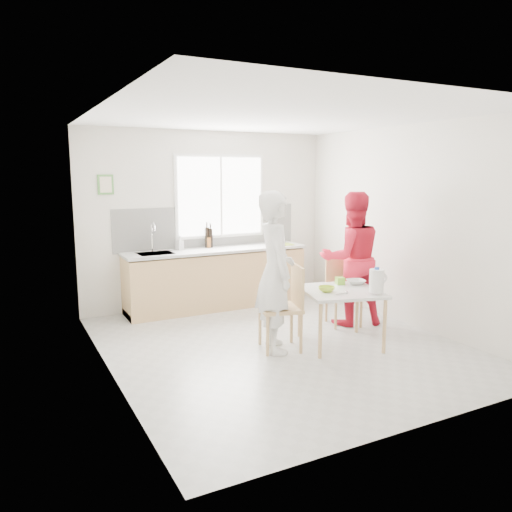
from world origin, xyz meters
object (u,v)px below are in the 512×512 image
(bowl_white, at_px, (356,282))
(wine_bottle_b, at_px, (211,238))
(bowl_green, at_px, (327,289))
(milk_jug, at_px, (377,280))
(chair_far, at_px, (342,288))
(person_red, at_px, (351,259))
(dining_table, at_px, (341,295))
(chair_left, at_px, (286,303))
(wine_bottle_a, at_px, (207,237))
(person_white, at_px, (275,272))

(bowl_white, height_order, wine_bottle_b, wine_bottle_b)
(wine_bottle_b, bearing_deg, bowl_green, -78.98)
(bowl_white, relative_size, milk_jug, 0.78)
(chair_far, height_order, person_red, person_red)
(dining_table, xyz_separation_m, bowl_green, (-0.21, 0.00, 0.10))
(chair_left, xyz_separation_m, wine_bottle_a, (-0.08, 2.27, 0.53))
(person_white, height_order, bowl_green, person_white)
(dining_table, distance_m, milk_jug, 0.48)
(person_red, relative_size, bowl_green, 9.33)
(chair_far, relative_size, person_red, 0.50)
(bowl_white, distance_m, milk_jug, 0.55)
(bowl_green, bearing_deg, person_red, 36.60)
(person_white, xyz_separation_m, wine_bottle_a, (0.05, 2.23, 0.15))
(person_red, xyz_separation_m, milk_jug, (-0.41, -0.99, -0.07))
(dining_table, relative_size, bowl_green, 5.57)
(chair_left, distance_m, chair_far, 1.31)
(milk_jug, xyz_separation_m, wine_bottle_b, (-0.92, 2.78, 0.23))
(bowl_white, xyz_separation_m, milk_jug, (-0.12, -0.52, 0.13))
(dining_table, distance_m, bowl_green, 0.23)
(bowl_green, height_order, wine_bottle_b, wine_bottle_b)
(milk_jug, bearing_deg, bowl_white, 92.63)
(chair_left, xyz_separation_m, person_white, (-0.13, 0.04, 0.38))
(bowl_green, bearing_deg, milk_jug, -38.78)
(bowl_green, xyz_separation_m, bowl_white, (0.56, 0.16, -0.00))
(person_red, bearing_deg, chair_far, -15.10)
(dining_table, bearing_deg, bowl_white, 24.60)
(milk_jug, relative_size, wine_bottle_b, 0.98)
(chair_left, relative_size, person_red, 0.55)
(person_white, height_order, bowl_white, person_white)
(person_red, height_order, milk_jug, person_red)
(milk_jug, distance_m, wine_bottle_b, 2.94)
(chair_far, relative_size, wine_bottle_b, 3.04)
(dining_table, relative_size, person_red, 0.60)
(milk_jug, distance_m, wine_bottle_a, 2.97)
(bowl_green, relative_size, bowl_white, 0.85)
(milk_jug, bearing_deg, bowl_green, 156.42)
(bowl_white, xyz_separation_m, wine_bottle_a, (-1.09, 2.28, 0.37))
(chair_far, xyz_separation_m, bowl_white, (-0.20, -0.54, 0.21))
(bowl_green, bearing_deg, wine_bottle_b, 101.02)
(person_white, distance_m, wine_bottle_b, 2.22)
(chair_far, height_order, wine_bottle_a, wine_bottle_a)
(person_white, height_order, wine_bottle_a, person_white)
(chair_left, bearing_deg, chair_far, 128.64)
(person_white, distance_m, person_red, 1.50)
(chair_far, bearing_deg, person_white, -144.83)
(person_white, relative_size, wine_bottle_a, 5.83)
(bowl_green, bearing_deg, bowl_white, 15.76)
(wine_bottle_a, height_order, wine_bottle_b, wine_bottle_a)
(dining_table, height_order, chair_far, chair_far)
(wine_bottle_b, bearing_deg, dining_table, -74.40)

